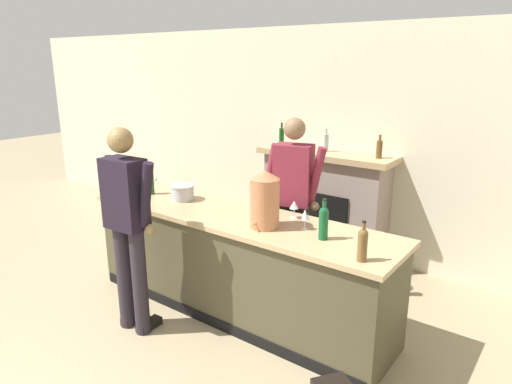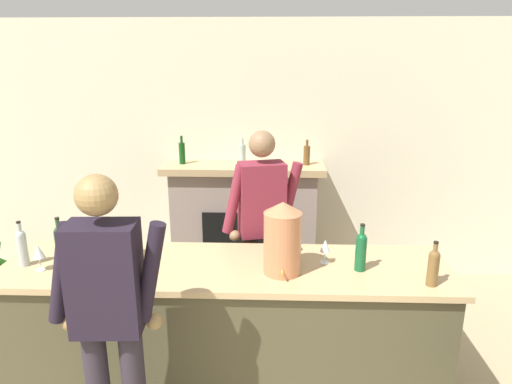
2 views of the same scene
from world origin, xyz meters
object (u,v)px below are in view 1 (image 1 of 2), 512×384
(wine_bottle_burgundy_dark, at_px, (131,179))
(wine_glass_near_bucket, at_px, (135,183))
(wine_bottle_chardonnay_pale, at_px, (363,243))
(potted_plant_corner, at_px, (154,201))
(ice_bucket_steel, at_px, (183,192))
(copper_dispenser, at_px, (265,199))
(wine_glass_back_row, at_px, (294,206))
(person_customer, at_px, (128,223))
(person_bartender, at_px, (293,200))
(wine_glass_mid_counter, at_px, (305,215))
(wine_bottle_rose_blush, at_px, (324,221))
(fireplace_stone, at_px, (324,204))
(wine_bottle_port_short, at_px, (151,180))

(wine_bottle_burgundy_dark, xyz_separation_m, wine_glass_near_bucket, (0.15, -0.07, -0.01))
(wine_bottle_chardonnay_pale, xyz_separation_m, wine_glass_near_bucket, (-2.59, 0.11, 0.00))
(potted_plant_corner, bearing_deg, ice_bucket_steel, -32.81)
(copper_dispenser, relative_size, wine_glass_back_row, 3.08)
(wine_bottle_burgundy_dark, bearing_deg, ice_bucket_steel, 9.54)
(potted_plant_corner, relative_size, wine_bottle_burgundy_dark, 2.08)
(person_customer, relative_size, copper_dispenser, 3.67)
(person_bartender, xyz_separation_m, wine_glass_near_bucket, (-1.49, -0.72, 0.09))
(person_bartender, distance_m, wine_bottle_burgundy_dark, 1.77)
(wine_glass_mid_counter, bearing_deg, wine_bottle_rose_blush, -23.79)
(wine_bottle_chardonnay_pale, bearing_deg, person_customer, -163.60)
(fireplace_stone, distance_m, wine_bottle_chardonnay_pale, 2.37)
(wine_glass_back_row, bearing_deg, wine_glass_mid_counter, -40.20)
(copper_dispenser, xyz_separation_m, ice_bucket_steel, (-1.13, 0.15, -0.17))
(person_customer, height_order, copper_dispenser, person_customer)
(copper_dispenser, height_order, wine_bottle_port_short, copper_dispenser)
(wine_bottle_burgundy_dark, relative_size, wine_bottle_port_short, 0.97)
(wine_bottle_burgundy_dark, relative_size, wine_glass_near_bucket, 1.75)
(copper_dispenser, xyz_separation_m, wine_bottle_chardonnay_pale, (0.95, -0.15, -0.12))
(wine_bottle_port_short, bearing_deg, wine_bottle_burgundy_dark, -166.26)
(wine_glass_back_row, bearing_deg, copper_dispenser, -102.60)
(wine_glass_back_row, bearing_deg, person_bartender, 123.59)
(fireplace_stone, height_order, person_customer, person_customer)
(person_bartender, relative_size, wine_glass_back_row, 11.30)
(wine_bottle_rose_blush, height_order, wine_glass_mid_counter, wine_bottle_rose_blush)
(person_bartender, relative_size, wine_bottle_port_short, 5.44)
(wine_glass_mid_counter, distance_m, wine_glass_back_row, 0.30)
(wine_bottle_port_short, xyz_separation_m, wine_glass_back_row, (1.63, 0.25, -0.03))
(wine_glass_mid_counter, bearing_deg, wine_bottle_chardonnay_pale, -24.92)
(ice_bucket_steel, distance_m, wine_bottle_port_short, 0.43)
(wine_glass_near_bucket, bearing_deg, wine_bottle_rose_blush, 2.27)
(person_bartender, xyz_separation_m, wine_bottle_port_short, (-1.40, -0.59, 0.11))
(wine_bottle_port_short, bearing_deg, ice_bucket_steel, 7.07)
(person_customer, bearing_deg, fireplace_stone, 77.23)
(potted_plant_corner, bearing_deg, wine_bottle_burgundy_dark, -47.47)
(copper_dispenser, distance_m, wine_glass_mid_counter, 0.36)
(wine_glass_mid_counter, bearing_deg, fireplace_stone, 112.60)
(wine_glass_near_bucket, bearing_deg, copper_dispenser, 1.11)
(fireplace_stone, height_order, wine_bottle_port_short, fireplace_stone)
(wine_bottle_port_short, bearing_deg, potted_plant_corner, 139.05)
(person_customer, height_order, wine_bottle_chardonnay_pale, person_customer)
(wine_bottle_burgundy_dark, bearing_deg, wine_glass_mid_counter, 3.14)
(person_customer, height_order, person_bartender, person_customer)
(ice_bucket_steel, bearing_deg, potted_plant_corner, 147.19)
(person_bartender, distance_m, wine_bottle_chardonnay_pale, 1.39)
(potted_plant_corner, bearing_deg, fireplace_stone, 9.07)
(wine_bottle_port_short, height_order, wine_glass_back_row, wine_bottle_port_short)
(ice_bucket_steel, relative_size, wine_bottle_rose_blush, 0.72)
(ice_bucket_steel, bearing_deg, person_customer, -76.64)
(wine_bottle_rose_blush, relative_size, wine_bottle_chardonnay_pale, 1.11)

